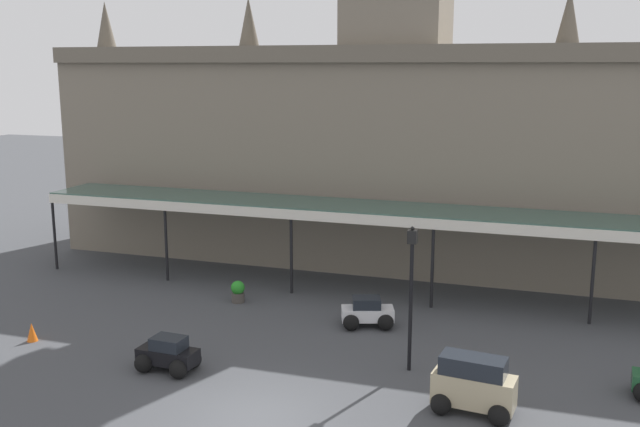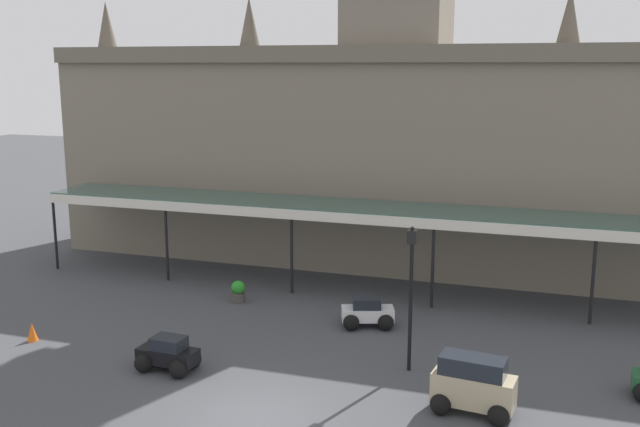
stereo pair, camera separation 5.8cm
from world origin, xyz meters
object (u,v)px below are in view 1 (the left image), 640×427
car_beige_van (474,388)px  car_white_sedan (367,314)px  planter_forecourt_centre (238,291)px  victorian_lamppost (411,282)px  car_black_sedan (168,356)px  traffic_cone (32,332)px

car_beige_van → car_white_sedan: bearing=128.3°
planter_forecourt_centre → victorian_lamppost: bearing=-29.1°
car_beige_van → victorian_lamppost: bearing=134.4°
car_black_sedan → traffic_cone: 6.25m
car_beige_van → victorian_lamppost: size_ratio=0.50×
traffic_cone → planter_forecourt_centre: 8.52m
car_beige_van → car_black_sedan: (-10.16, -0.10, -0.30)m
traffic_cone → planter_forecourt_centre: planter_forecourt_centre is taller
planter_forecourt_centre → traffic_cone: bearing=-129.7°
traffic_cone → car_beige_van: bearing=-2.3°
car_black_sedan → victorian_lamppost: victorian_lamppost is taller
car_beige_van → traffic_cone: 16.38m
victorian_lamppost → planter_forecourt_centre: bearing=150.9°
car_beige_van → traffic_cone: car_beige_van is taller
car_white_sedan → victorian_lamppost: 5.06m
car_white_sedan → planter_forecourt_centre: car_white_sedan is taller
car_white_sedan → traffic_cone: size_ratio=3.16×
planter_forecourt_centre → car_black_sedan: bearing=-84.1°
car_beige_van → victorian_lamppost: (-2.41, 2.46, 2.30)m
car_beige_van → car_black_sedan: size_ratio=1.19×
car_beige_van → planter_forecourt_centre: car_beige_van is taller
victorian_lamppost → traffic_cone: (-13.96, -1.82, -2.75)m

